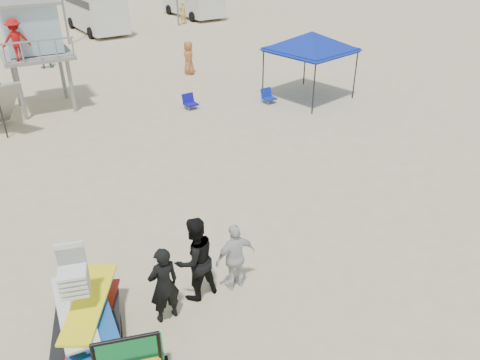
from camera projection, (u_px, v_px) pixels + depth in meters
ground at (298, 292)px, 10.30m from camera, size 140.00×140.00×0.00m
surf_trailer at (83, 310)px, 8.71m from camera, size 1.75×2.38×1.99m
man_left at (164, 285)px, 9.21m from camera, size 0.64×0.42×1.75m
man_mid at (195, 259)px, 9.76m from camera, size 1.00×0.81×1.95m
man_right at (235, 257)px, 10.08m from camera, size 0.97×0.44×1.63m
lifeguard_tower at (29, 33)px, 19.00m from camera, size 2.94×2.94×4.32m
canopy_blue at (312, 35)px, 20.35m from camera, size 3.55×3.55×3.41m
beach_chair_b at (189, 101)px, 20.35m from camera, size 0.55×0.58×0.64m
beach_chair_c at (268, 96)px, 21.01m from camera, size 0.54×0.58×0.64m
rv_mid_right at (94, 6)px, 34.09m from camera, size 2.64×7.00×3.25m
distant_beachgoers at (41, 63)px, 23.63m from camera, size 21.89×13.47×1.85m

